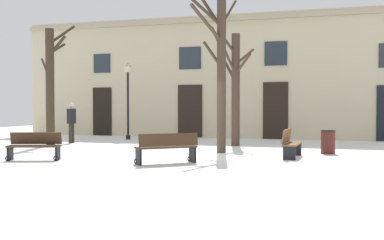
# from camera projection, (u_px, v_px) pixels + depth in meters

# --- Properties ---
(ground_plane) EXTENTS (37.50, 37.50, 0.00)m
(ground_plane) POSITION_uv_depth(u_px,v_px,m) (176.00, 156.00, 15.47)
(ground_plane) COLOR white
(building_facade) EXTENTS (23.44, 0.60, 6.19)m
(building_facade) POSITION_uv_depth(u_px,v_px,m) (235.00, 75.00, 23.97)
(building_facade) COLOR beige
(building_facade) RESTS_ON ground
(tree_near_facade) EXTENTS (1.61, 1.42, 5.09)m
(tree_near_facade) POSITION_uv_depth(u_px,v_px,m) (51.00, 83.00, 19.71)
(tree_near_facade) COLOR #382B1E
(tree_near_facade) RESTS_ON ground
(tree_right_of_center) EXTENTS (1.66, 2.19, 4.71)m
(tree_right_of_center) POSITION_uv_depth(u_px,v_px,m) (236.00, 84.00, 19.39)
(tree_right_of_center) COLOR #423326
(tree_right_of_center) RESTS_ON ground
(tree_center) EXTENTS (1.62, 2.44, 5.50)m
(tree_center) POSITION_uv_depth(u_px,v_px,m) (220.00, 67.00, 16.51)
(tree_center) COLOR #423326
(tree_center) RESTS_ON ground
(streetlamp) EXTENTS (0.30, 0.30, 3.66)m
(streetlamp) POSITION_uv_depth(u_px,v_px,m) (128.00, 93.00, 22.92)
(streetlamp) COLOR black
(streetlamp) RESTS_ON ground
(litter_bin) EXTENTS (0.50, 0.50, 0.80)m
(litter_bin) POSITION_uv_depth(u_px,v_px,m) (328.00, 142.00, 16.29)
(litter_bin) COLOR #4C1E19
(litter_bin) RESTS_ON ground
(bench_back_to_back_right) EXTENTS (0.52, 1.59, 0.91)m
(bench_back_to_back_right) POSITION_uv_depth(u_px,v_px,m) (291.00, 143.00, 15.09)
(bench_back_to_back_right) COLOR brown
(bench_back_to_back_right) RESTS_ON ground
(bench_far_corner) EXTENTS (1.63, 0.97, 0.84)m
(bench_far_corner) POSITION_uv_depth(u_px,v_px,m) (34.00, 146.00, 14.37)
(bench_far_corner) COLOR #3D2819
(bench_far_corner) RESTS_ON ground
(bench_facing_shops) EXTENTS (1.64, 1.51, 0.87)m
(bench_facing_shops) POSITION_uv_depth(u_px,v_px,m) (167.00, 147.00, 13.52)
(bench_facing_shops) COLOR #3D2819
(bench_facing_shops) RESTS_ON ground
(person_strolling) EXTENTS (0.25, 0.39, 1.76)m
(person_strolling) POSITION_uv_depth(u_px,v_px,m) (71.00, 120.00, 20.84)
(person_strolling) COLOR #2D271E
(person_strolling) RESTS_ON ground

